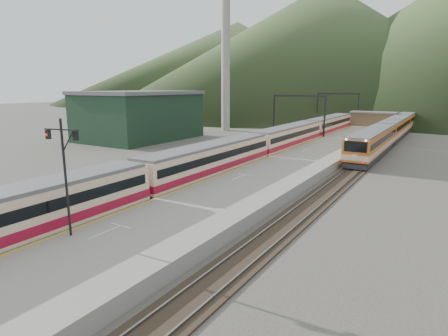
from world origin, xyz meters
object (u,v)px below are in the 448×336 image
Objects in this scene: worker at (56,201)px; second_train at (395,128)px; main_train at (257,147)px; signal_mast at (64,166)px.

second_train is at bearing -88.44° from worker.
main_train is 28.96m from signal_mast.
second_train is 9.31× the size of signal_mast.
main_train is at bearing -109.61° from second_train.
worker is (-7.00, 3.89, -4.24)m from signal_mast.
second_train reaches higher than worker.
signal_mast is (2.52, -28.69, 3.00)m from main_train.
main_train is 34.27m from second_train.
second_train is 37.19× the size of worker.
signal_mast is at bearing -98.38° from second_train.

